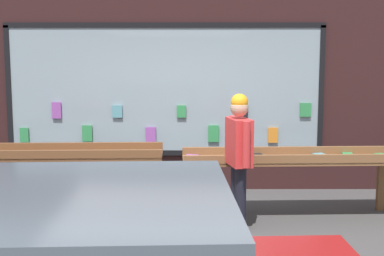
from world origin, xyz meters
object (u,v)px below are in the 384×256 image
at_px(display_table_left, 55,160).
at_px(small_dog, 196,211).
at_px(display_table_right, 291,163).
at_px(person_browsing, 240,151).

distance_m(display_table_left, small_dog, 2.03).
bearing_deg(display_table_right, display_table_left, -179.90).
xyz_separation_m(display_table_right, person_browsing, (-0.72, -0.52, 0.25)).
height_order(display_table_left, display_table_right, display_table_left).
bearing_deg(display_table_left, small_dog, -22.41).
height_order(display_table_right, person_browsing, person_browsing).
height_order(person_browsing, small_dog, person_browsing).
xyz_separation_m(person_browsing, small_dog, (-0.52, -0.23, -0.66)).
relative_size(person_browsing, small_dog, 3.02).
xyz_separation_m(display_table_right, small_dog, (-1.24, -0.76, -0.41)).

